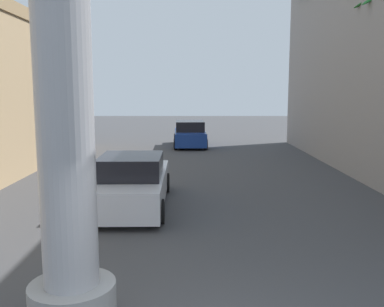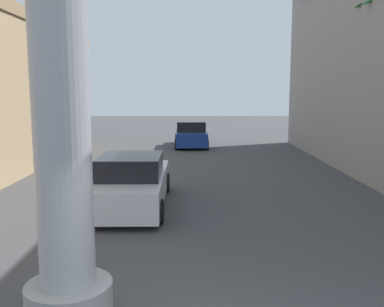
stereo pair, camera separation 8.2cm
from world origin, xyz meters
TOP-DOWN VIEW (x-y plane):
  - ground_plane at (0.00, 10.00)m, footprint 88.35×88.35m
  - car_lead at (-1.75, 7.84)m, footprint 2.06×5.02m
  - car_far at (-0.15, 21.73)m, footprint 2.09×4.49m
  - palm_tree_far_right at (6.65, 20.69)m, footprint 2.84×3.05m
  - palm_tree_far_left at (-7.02, 18.27)m, footprint 3.40×3.01m

SIDE VIEW (x-z plane):
  - ground_plane at x=0.00m, z-range 0.00..0.00m
  - car_lead at x=-1.75m, z-range -0.08..1.48m
  - car_far at x=-0.15m, z-range -0.04..1.52m
  - palm_tree_far_left at x=-7.02m, z-range 1.05..8.84m
  - palm_tree_far_right at x=6.65m, z-range 0.97..10.31m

